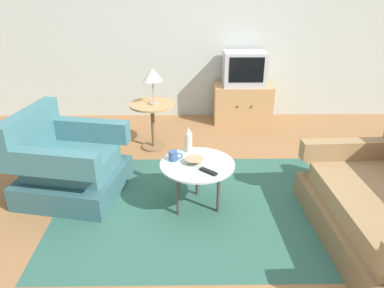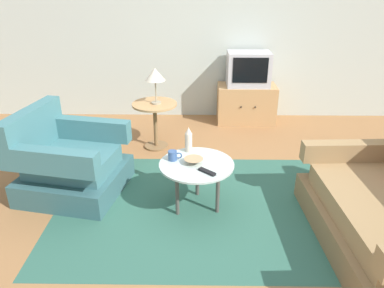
{
  "view_description": "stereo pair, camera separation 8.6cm",
  "coord_description": "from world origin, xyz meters",
  "px_view_note": "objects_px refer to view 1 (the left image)",
  "views": [
    {
      "loc": [
        -0.23,
        -2.98,
        2.05
      ],
      "look_at": [
        -0.19,
        0.22,
        0.55
      ],
      "focal_mm": 34.23,
      "sensor_mm": 36.0,
      "label": 1
    },
    {
      "loc": [
        -0.15,
        -2.98,
        2.05
      ],
      "look_at": [
        -0.19,
        0.22,
        0.55
      ],
      "focal_mm": 34.23,
      "sensor_mm": 36.0,
      "label": 2
    }
  ],
  "objects_px": {
    "armchair": "(68,166)",
    "side_table": "(153,116)",
    "mug": "(173,156)",
    "tv_remote_dark": "(208,171)",
    "table_lamp": "(153,76)",
    "television": "(244,69)",
    "vase": "(189,140)",
    "coffee_table": "(197,168)",
    "bowl": "(194,161)",
    "tv_stand": "(242,103)"
  },
  "relations": [
    {
      "from": "side_table",
      "to": "mug",
      "type": "relative_size",
      "value": 4.51
    },
    {
      "from": "coffee_table",
      "to": "bowl",
      "type": "distance_m",
      "value": 0.08
    },
    {
      "from": "armchair",
      "to": "bowl",
      "type": "relative_size",
      "value": 6.14
    },
    {
      "from": "armchair",
      "to": "vase",
      "type": "distance_m",
      "value": 1.25
    },
    {
      "from": "table_lamp",
      "to": "mug",
      "type": "height_order",
      "value": "table_lamp"
    },
    {
      "from": "armchair",
      "to": "side_table",
      "type": "distance_m",
      "value": 1.3
    },
    {
      "from": "vase",
      "to": "mug",
      "type": "height_order",
      "value": "vase"
    },
    {
      "from": "coffee_table",
      "to": "tv_remote_dark",
      "type": "bearing_deg",
      "value": -61.97
    },
    {
      "from": "tv_remote_dark",
      "to": "vase",
      "type": "bearing_deg",
      "value": -26.29
    },
    {
      "from": "vase",
      "to": "bowl",
      "type": "height_order",
      "value": "vase"
    },
    {
      "from": "armchair",
      "to": "vase",
      "type": "xyz_separation_m",
      "value": [
        1.21,
        -0.04,
        0.29
      ]
    },
    {
      "from": "vase",
      "to": "bowl",
      "type": "distance_m",
      "value": 0.27
    },
    {
      "from": "side_table",
      "to": "table_lamp",
      "type": "distance_m",
      "value": 0.51
    },
    {
      "from": "armchair",
      "to": "television",
      "type": "xyz_separation_m",
      "value": [
        2.03,
        1.96,
        0.5
      ]
    },
    {
      "from": "mug",
      "to": "bowl",
      "type": "height_order",
      "value": "mug"
    },
    {
      "from": "armchair",
      "to": "tv_stand",
      "type": "bearing_deg",
      "value": 145.24
    },
    {
      "from": "side_table",
      "to": "table_lamp",
      "type": "height_order",
      "value": "table_lamp"
    },
    {
      "from": "side_table",
      "to": "vase",
      "type": "relative_size",
      "value": 2.36
    },
    {
      "from": "side_table",
      "to": "table_lamp",
      "type": "bearing_deg",
      "value": -19.89
    },
    {
      "from": "armchair",
      "to": "tv_remote_dark",
      "type": "bearing_deg",
      "value": 82.66
    },
    {
      "from": "coffee_table",
      "to": "tv_remote_dark",
      "type": "relative_size",
      "value": 4.34
    },
    {
      "from": "television",
      "to": "vase",
      "type": "xyz_separation_m",
      "value": [
        -0.81,
        -2.0,
        -0.21
      ]
    },
    {
      "from": "table_lamp",
      "to": "tv_remote_dark",
      "type": "bearing_deg",
      "value": -68.42
    },
    {
      "from": "side_table",
      "to": "mug",
      "type": "xyz_separation_m",
      "value": [
        0.3,
        -1.27,
        0.08
      ]
    },
    {
      "from": "television",
      "to": "vase",
      "type": "distance_m",
      "value": 2.17
    },
    {
      "from": "coffee_table",
      "to": "vase",
      "type": "xyz_separation_m",
      "value": [
        -0.08,
        0.25,
        0.17
      ]
    },
    {
      "from": "tv_stand",
      "to": "television",
      "type": "relative_size",
      "value": 1.4
    },
    {
      "from": "mug",
      "to": "tv_remote_dark",
      "type": "height_order",
      "value": "mug"
    },
    {
      "from": "vase",
      "to": "tv_remote_dark",
      "type": "xyz_separation_m",
      "value": [
        0.17,
        -0.42,
        -0.11
      ]
    },
    {
      "from": "vase",
      "to": "tv_stand",
      "type": "bearing_deg",
      "value": 67.94
    },
    {
      "from": "mug",
      "to": "armchair",
      "type": "bearing_deg",
      "value": 168.21
    },
    {
      "from": "television",
      "to": "tv_remote_dark",
      "type": "xyz_separation_m",
      "value": [
        -0.64,
        -2.42,
        -0.32
      ]
    },
    {
      "from": "television",
      "to": "vase",
      "type": "bearing_deg",
      "value": -112.11
    },
    {
      "from": "armchair",
      "to": "side_table",
      "type": "relative_size",
      "value": 1.83
    },
    {
      "from": "table_lamp",
      "to": "tv_remote_dark",
      "type": "distance_m",
      "value": 1.67
    },
    {
      "from": "armchair",
      "to": "tv_remote_dark",
      "type": "xyz_separation_m",
      "value": [
        1.38,
        -0.46,
        0.18
      ]
    },
    {
      "from": "side_table",
      "to": "bowl",
      "type": "xyz_separation_m",
      "value": [
        0.5,
        -1.33,
        0.06
      ]
    },
    {
      "from": "tv_remote_dark",
      "to": "television",
      "type": "bearing_deg",
      "value": -63.08
    },
    {
      "from": "table_lamp",
      "to": "mug",
      "type": "relative_size",
      "value": 3.32
    },
    {
      "from": "tv_stand",
      "to": "bowl",
      "type": "xyz_separation_m",
      "value": [
        -0.76,
        -2.26,
        0.22
      ]
    },
    {
      "from": "armchair",
      "to": "tv_remote_dark",
      "type": "distance_m",
      "value": 1.47
    },
    {
      "from": "bowl",
      "to": "tv_remote_dark",
      "type": "relative_size",
      "value": 1.11
    },
    {
      "from": "armchair",
      "to": "tv_stand",
      "type": "relative_size",
      "value": 1.28
    },
    {
      "from": "television",
      "to": "bowl",
      "type": "height_order",
      "value": "television"
    },
    {
      "from": "side_table",
      "to": "television",
      "type": "relative_size",
      "value": 0.98
    },
    {
      "from": "tv_stand",
      "to": "bowl",
      "type": "bearing_deg",
      "value": -108.65
    },
    {
      "from": "mug",
      "to": "bowl",
      "type": "bearing_deg",
      "value": -18.47
    },
    {
      "from": "coffee_table",
      "to": "table_lamp",
      "type": "bearing_deg",
      "value": 110.71
    },
    {
      "from": "mug",
      "to": "coffee_table",
      "type": "bearing_deg",
      "value": -17.11
    },
    {
      "from": "television",
      "to": "vase",
      "type": "height_order",
      "value": "television"
    }
  ]
}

